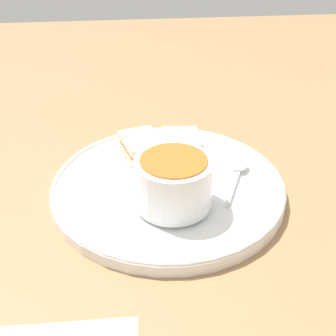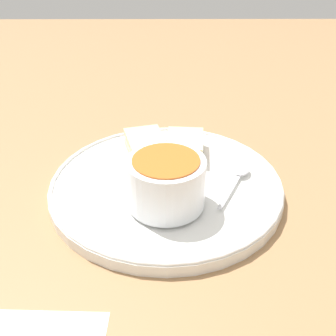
# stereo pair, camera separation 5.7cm
# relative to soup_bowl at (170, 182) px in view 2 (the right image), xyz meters

# --- Properties ---
(ground_plane) EXTENTS (2.40, 2.40, 0.00)m
(ground_plane) POSITION_rel_soup_bowl_xyz_m (-0.06, -0.00, -0.06)
(ground_plane) COLOR #9E754C
(plate) EXTENTS (0.34, 0.34, 0.02)m
(plate) POSITION_rel_soup_bowl_xyz_m (-0.06, -0.00, -0.05)
(plate) COLOR white
(plate) RESTS_ON ground_plane
(soup_bowl) EXTENTS (0.10, 0.10, 0.07)m
(soup_bowl) POSITION_rel_soup_bowl_xyz_m (0.00, 0.00, 0.00)
(soup_bowl) COLOR white
(soup_bowl) RESTS_ON plate
(spoon) EXTENTS (0.11, 0.07, 0.01)m
(spoon) POSITION_rel_soup_bowl_xyz_m (-0.07, 0.11, -0.03)
(spoon) COLOR silver
(spoon) RESTS_ON plate
(sandwich_half_near) EXTENTS (0.08, 0.07, 0.03)m
(sandwich_half_near) POSITION_rel_soup_bowl_xyz_m (-0.13, 0.03, -0.02)
(sandwich_half_near) COLOR beige
(sandwich_half_near) RESTS_ON plate
(sandwich_half_far) EXTENTS (0.09, 0.08, 0.03)m
(sandwich_half_far) POSITION_rel_soup_bowl_xyz_m (-0.14, -0.04, -0.02)
(sandwich_half_far) COLOR beige
(sandwich_half_far) RESTS_ON plate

